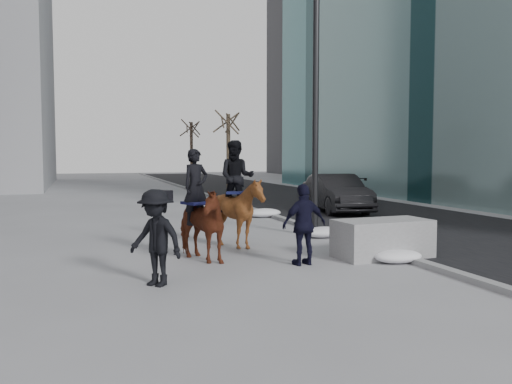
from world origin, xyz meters
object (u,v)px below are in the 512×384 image
object	(u,v)px
mounted_left	(197,219)
planter	(382,238)
car_near	(337,193)
mounted_right	(238,205)

from	to	relation	value
mounted_left	planter	bearing A→B (deg)	-12.76
planter	car_near	distance (m)	9.90
planter	mounted_left	distance (m)	4.29
planter	mounted_right	bearing A→B (deg)	141.64
planter	mounted_right	xyz separation A→B (m)	(-2.83, 2.24, 0.66)
mounted_left	mounted_right	size ratio (longest dim) A/B	0.91
mounted_right	mounted_left	bearing A→B (deg)	-135.55
car_near	mounted_right	distance (m)	9.44
planter	mounted_right	size ratio (longest dim) A/B	0.80
planter	mounted_left	size ratio (longest dim) A/B	0.87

